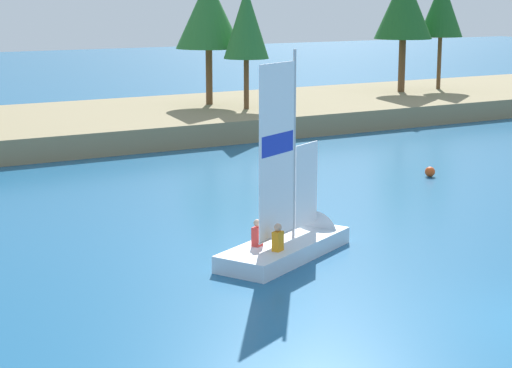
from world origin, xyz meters
The scene contains 7 objects.
shore_bank centered at (0.00, 30.32, 0.54)m, with size 80.00×12.05×1.08m, color #897A56.
shoreline_tree_midleft centered at (7.56, 30.98, 5.92)m, with size 3.53×3.53×6.74m.
shoreline_tree_centre centered at (8.31, 28.28, 5.47)m, with size 2.34×2.34×6.24m.
shoreline_tree_midright centered at (20.67, 30.74, 6.24)m, with size 3.50×3.50×7.21m.
shoreline_tree_right centered at (23.77, 30.86, 6.09)m, with size 2.70×2.70×6.84m.
sailboat centered at (-1.83, 7.88, 0.39)m, with size 5.19×3.57×5.98m.
channel_buoy centered at (8.10, 13.83, 0.20)m, with size 0.39×0.39×0.39m, color #E54C19.
Camera 1 is at (-15.12, -12.06, 6.88)m, focal length 63.33 mm.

